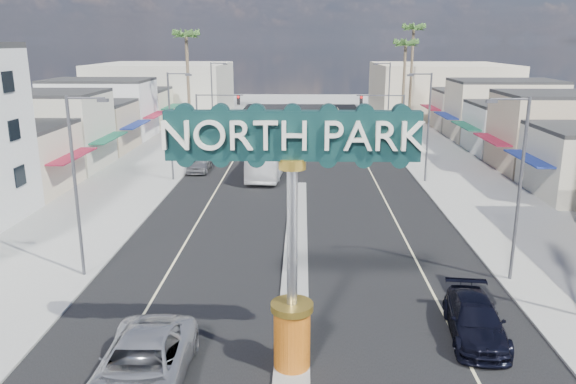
# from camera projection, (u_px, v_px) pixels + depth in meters

# --- Properties ---
(ground) EXTENTS (160.00, 160.00, 0.00)m
(ground) POSITION_uv_depth(u_px,v_px,m) (298.00, 181.00, 47.24)
(ground) COLOR gray
(ground) RESTS_ON ground
(road) EXTENTS (20.00, 120.00, 0.01)m
(road) POSITION_uv_depth(u_px,v_px,m) (298.00, 181.00, 47.24)
(road) COLOR black
(road) RESTS_ON ground
(median_island) EXTENTS (1.30, 30.00, 0.16)m
(median_island) POSITION_uv_depth(u_px,v_px,m) (296.00, 248.00, 31.78)
(median_island) COLOR gray
(median_island) RESTS_ON ground
(sidewalk_left) EXTENTS (8.00, 120.00, 0.12)m
(sidewalk_left) POSITION_uv_depth(u_px,v_px,m) (134.00, 180.00, 47.58)
(sidewalk_left) COLOR gray
(sidewalk_left) RESTS_ON ground
(sidewalk_right) EXTENTS (8.00, 120.00, 0.12)m
(sidewalk_right) POSITION_uv_depth(u_px,v_px,m) (466.00, 182.00, 46.87)
(sidewalk_right) COLOR gray
(sidewalk_right) RESTS_ON ground
(storefront_row_left) EXTENTS (12.00, 42.00, 6.00)m
(storefront_row_left) POSITION_uv_depth(u_px,v_px,m) (74.00, 123.00, 59.61)
(storefront_row_left) COLOR beige
(storefront_row_left) RESTS_ON ground
(storefront_row_right) EXTENTS (12.00, 42.00, 6.00)m
(storefront_row_right) POSITION_uv_depth(u_px,v_px,m) (530.00, 125.00, 58.40)
(storefront_row_right) COLOR #B7B29E
(storefront_row_right) RESTS_ON ground
(backdrop_far_left) EXTENTS (20.00, 20.00, 8.00)m
(backdrop_far_left) POSITION_uv_depth(u_px,v_px,m) (164.00, 89.00, 90.19)
(backdrop_far_left) COLOR #B7B29E
(backdrop_far_left) RESTS_ON ground
(backdrop_far_right) EXTENTS (20.00, 20.00, 8.00)m
(backdrop_far_right) POSITION_uv_depth(u_px,v_px,m) (439.00, 89.00, 89.08)
(backdrop_far_right) COLOR beige
(backdrop_far_right) RESTS_ON ground
(gateway_sign) EXTENTS (8.20, 1.50, 9.15)m
(gateway_sign) POSITION_uv_depth(u_px,v_px,m) (292.00, 213.00, 18.65)
(gateway_sign) COLOR #B3500D
(gateway_sign) RESTS_ON median_island
(traffic_signal_left) EXTENTS (5.09, 0.45, 6.00)m
(traffic_signal_left) POSITION_uv_depth(u_px,v_px,m) (214.00, 110.00, 59.87)
(traffic_signal_left) COLOR #47474C
(traffic_signal_left) RESTS_ON ground
(traffic_signal_right) EXTENTS (5.09, 0.45, 6.00)m
(traffic_signal_right) POSITION_uv_depth(u_px,v_px,m) (386.00, 111.00, 59.41)
(traffic_signal_right) COLOR #47474C
(traffic_signal_right) RESTS_ON ground
(streetlight_l_near) EXTENTS (2.03, 0.22, 9.00)m
(streetlight_l_near) POSITION_uv_depth(u_px,v_px,m) (78.00, 179.00, 26.88)
(streetlight_l_near) COLOR #47474C
(streetlight_l_near) RESTS_ON ground
(streetlight_l_mid) EXTENTS (2.03, 0.22, 9.00)m
(streetlight_l_mid) POSITION_uv_depth(u_px,v_px,m) (172.00, 121.00, 46.19)
(streetlight_l_mid) COLOR #47474C
(streetlight_l_mid) RESTS_ON ground
(streetlight_l_far) EXTENTS (2.03, 0.22, 9.00)m
(streetlight_l_far) POSITION_uv_depth(u_px,v_px,m) (213.00, 96.00, 67.42)
(streetlight_l_far) COLOR #47474C
(streetlight_l_far) RESTS_ON ground
(streetlight_r_near) EXTENTS (2.03, 0.22, 9.00)m
(streetlight_r_near) POSITION_uv_depth(u_px,v_px,m) (517.00, 181.00, 26.36)
(streetlight_r_near) COLOR #47474C
(streetlight_r_near) RESTS_ON ground
(streetlight_r_mid) EXTENTS (2.03, 0.22, 9.00)m
(streetlight_r_mid) POSITION_uv_depth(u_px,v_px,m) (427.00, 122.00, 45.66)
(streetlight_r_mid) COLOR #47474C
(streetlight_r_mid) RESTS_ON ground
(streetlight_r_far) EXTENTS (2.03, 0.22, 9.00)m
(streetlight_r_far) POSITION_uv_depth(u_px,v_px,m) (387.00, 96.00, 66.89)
(streetlight_r_far) COLOR #47474C
(streetlight_r_far) RESTS_ON ground
(palm_left_far) EXTENTS (2.60, 2.60, 13.10)m
(palm_left_far) POSITION_uv_depth(u_px,v_px,m) (186.00, 41.00, 63.88)
(palm_left_far) COLOR brown
(palm_left_far) RESTS_ON ground
(palm_right_mid) EXTENTS (2.60, 2.60, 12.10)m
(palm_right_mid) POSITION_uv_depth(u_px,v_px,m) (406.00, 48.00, 69.25)
(palm_right_mid) COLOR brown
(palm_right_mid) RESTS_ON ground
(palm_right_far) EXTENTS (2.60, 2.60, 14.10)m
(palm_right_far) POSITION_uv_depth(u_px,v_px,m) (413.00, 34.00, 74.53)
(palm_right_far) COLOR brown
(palm_right_far) RESTS_ON ground
(suv_left) EXTENTS (3.09, 6.49, 1.79)m
(suv_left) POSITION_uv_depth(u_px,v_px,m) (142.00, 367.00, 18.79)
(suv_left) COLOR silver
(suv_left) RESTS_ON ground
(suv_right) EXTENTS (2.58, 5.28, 1.48)m
(suv_right) POSITION_uv_depth(u_px,v_px,m) (475.00, 320.00, 22.28)
(suv_right) COLOR black
(suv_right) RESTS_ON ground
(car_parked_left) EXTENTS (1.88, 4.59, 1.56)m
(car_parked_left) POSITION_uv_depth(u_px,v_px,m) (199.00, 163.00, 50.80)
(car_parked_left) COLOR slate
(car_parked_left) RESTS_ON ground
(city_bus) EXTENTS (3.27, 11.14, 3.06)m
(city_bus) POSITION_uv_depth(u_px,v_px,m) (268.00, 157.00, 49.67)
(city_bus) COLOR white
(city_bus) RESTS_ON ground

